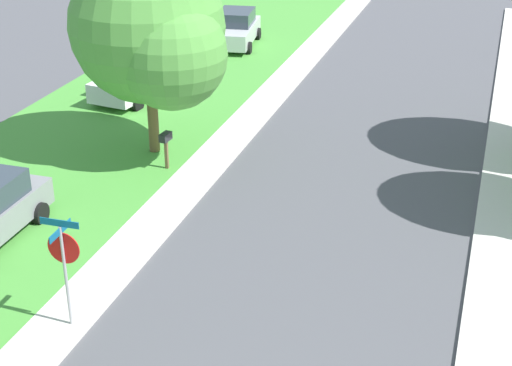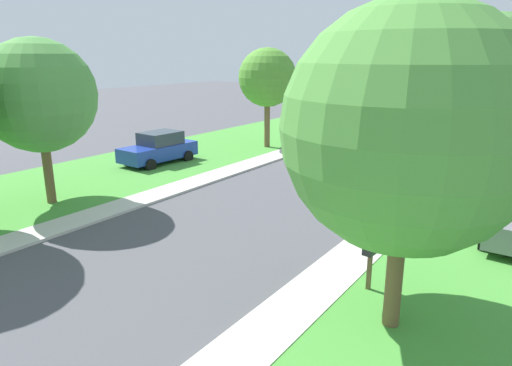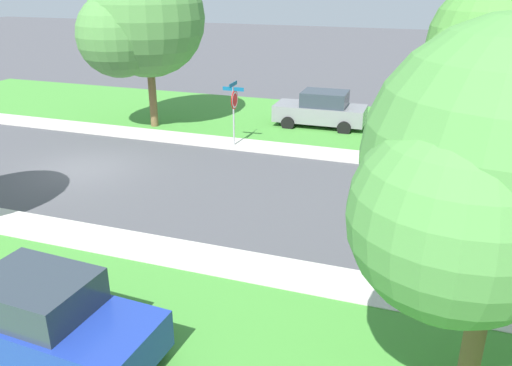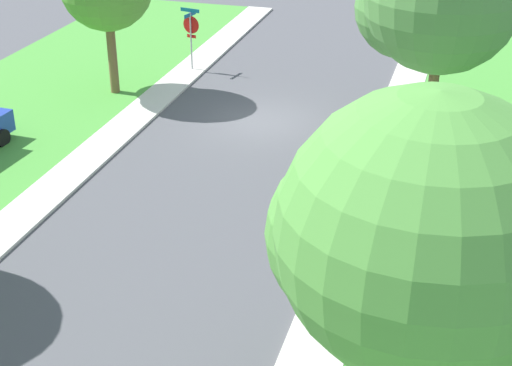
{
  "view_description": "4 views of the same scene",
  "coord_description": "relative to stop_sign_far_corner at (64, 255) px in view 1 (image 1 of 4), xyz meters",
  "views": [
    {
      "loc": [
        4.03,
        -8.13,
        10.61
      ],
      "look_at": [
        -1.86,
        10.19,
        1.4
      ],
      "focal_mm": 54.7,
      "sensor_mm": 36.0,
      "label": 1
    },
    {
      "loc": [
        -9.44,
        23.26,
        5.81
      ],
      "look_at": [
        -0.48,
        10.29,
        1.4
      ],
      "focal_mm": 32.25,
      "sensor_mm": 36.0,
      "label": 2
    },
    {
      "loc": [
        15.26,
        12.31,
        6.88
      ],
      "look_at": [
        2.45,
        7.84,
        1.4
      ],
      "focal_mm": 36.36,
      "sensor_mm": 36.0,
      "label": 3
    },
    {
      "loc": [
        -7.2,
        25.46,
        10.92
      ],
      "look_at": [
        -1.94,
        7.55,
        1.4
      ],
      "focal_mm": 53.81,
      "sensor_mm": 36.0,
      "label": 4
    }
  ],
  "objects": [
    {
      "name": "car_white_driveway_right",
      "position": [
        -5.43,
        14.74,
        -1.01
      ],
      "size": [
        2.46,
        4.5,
        1.76
      ],
      "color": "white",
      "rests_on": "ground"
    },
    {
      "name": "car_silver_behind_trees",
      "position": [
        -4.13,
        23.22,
        -1.01
      ],
      "size": [
        2.48,
        4.51,
        1.76
      ],
      "color": "silver",
      "rests_on": "ground"
    },
    {
      "name": "lawn_west",
      "position": [
        -4.98,
        7.52,
        -1.85
      ],
      "size": [
        8.0,
        56.0,
        0.08
      ],
      "primitive_type": "cube",
      "color": "#479338",
      "rests_on": "ground"
    },
    {
      "name": "sidewalk_west",
      "position": [
        -0.28,
        7.52,
        -1.84
      ],
      "size": [
        1.4,
        56.0,
        0.1
      ],
      "primitive_type": "cube",
      "color": "beige",
      "rests_on": "ground"
    },
    {
      "name": "sidewalk_east",
      "position": [
        9.12,
        7.52,
        -1.84
      ],
      "size": [
        1.4,
        56.0,
        0.1
      ],
      "primitive_type": "cube",
      "color": "beige",
      "rests_on": "ground"
    },
    {
      "name": "mailbox",
      "position": [
        -1.39,
        8.51,
        -0.88
      ],
      "size": [
        0.29,
        0.5,
        1.31
      ],
      "color": "brown",
      "rests_on": "ground"
    },
    {
      "name": "stop_sign_far_corner",
      "position": [
        0.0,
        0.0,
        0.0
      ],
      "size": [
        0.92,
        0.92,
        2.77
      ],
      "color": "#9E9EA3",
      "rests_on": "ground"
    },
    {
      "name": "tree_across_left",
      "position": [
        -2.09,
        9.54,
        2.36
      ],
      "size": [
        5.41,
        5.03,
        6.92
      ],
      "color": "brown",
      "rests_on": "ground"
    }
  ]
}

